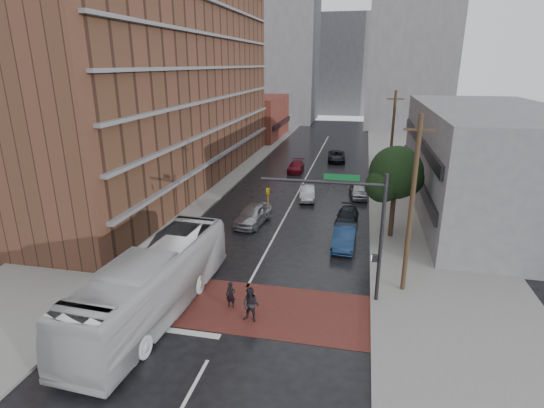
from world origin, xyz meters
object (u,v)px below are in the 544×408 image
Objects in this scene: pedestrian_b at (251,305)px; car_travel_a at (253,214)px; pedestrian_a at (231,295)px; suv_travel at (337,156)px; car_travel_c at (296,166)px; car_parked_far at (358,190)px; car_parked_near at (344,237)px; car_parked_mid at (347,217)px; transit_bus at (154,283)px; car_travel_b at (307,193)px.

pedestrian_b is 13.71m from car_travel_a.
pedestrian_a is 0.30× the size of suv_travel.
car_parked_far is (7.55, -8.98, 0.06)m from car_travel_c.
car_travel_a is at bearing 160.12° from car_parked_near.
car_parked_mid is at bearing -88.64° from suv_travel.
pedestrian_b is 0.47× the size of car_parked_far.
car_parked_mid is (5.48, 13.92, -0.13)m from pedestrian_a.
car_parked_far is at bearing -50.59° from car_travel_c.
transit_bus is at bearing -128.76° from car_parked_near.
car_parked_mid is (6.81, -16.47, -0.02)m from car_travel_c.
pedestrian_b is at bearing -108.31° from car_parked_far.
suv_travel is (1.68, 38.25, -0.25)m from pedestrian_b.
car_parked_near is (7.45, -2.99, -0.10)m from car_travel_a.
pedestrian_b is 20.78m from car_travel_b.
pedestrian_a is at bearing -102.46° from car_travel_b.
car_travel_a reaches higher than car_parked_far.
pedestrian_a is 0.36× the size of car_travel_b.
pedestrian_a is 1.76m from pedestrian_b.
car_parked_near is at bearing -72.79° from car_travel_c.
transit_bus reaches higher than car_parked_mid.
car_parked_far is (6.22, 21.41, -0.06)m from pedestrian_a.
car_parked_mid is at bearing -68.17° from car_travel_c.
transit_bus is 21.69m from car_travel_b.
pedestrian_b is 0.47× the size of car_travel_b.
suv_travel is (3.07, 37.17, -0.05)m from pedestrian_a.
car_travel_b is 7.06m from car_parked_mid.
transit_bus is 39.12m from suv_travel.
car_parked_far is at bearing 79.83° from pedestrian_a.
car_parked_far is (4.78, 1.71, 0.01)m from car_travel_b.
pedestrian_b is (1.38, -1.07, 0.20)m from pedestrian_a.
car_parked_far is at bearing 88.52° from car_parked_near.
car_travel_a reaches higher than car_parked_near.
car_travel_a reaches higher than car_parked_mid.
car_travel_a is 1.16× the size of car_parked_mid.
suv_travel is at bearing 87.00° from car_travel_a.
car_parked_mid is at bearing -63.32° from car_travel_b.
car_travel_c is 1.07× the size of car_parked_far.
car_travel_c is (2.31, 31.75, -1.14)m from transit_bus.
car_travel_c is at bearing 123.88° from car_parked_far.
car_parked_near reaches higher than car_parked_mid.
car_travel_b is 0.98× the size of car_parked_mid.
pedestrian_a is 19.76m from car_travel_b.
car_parked_near reaches higher than car_travel_c.
pedestrian_a is at bearing 23.45° from transit_bus.
suv_travel is (5.03, 24.95, -0.13)m from car_travel_a.
pedestrian_a is 14.96m from car_parked_mid.
car_travel_b is 1.01× the size of car_parked_far.
car_travel_b reaches higher than car_parked_mid.
car_parked_near is (5.48, 9.24, -0.02)m from pedestrian_a.
transit_bus is 31.85m from car_travel_c.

